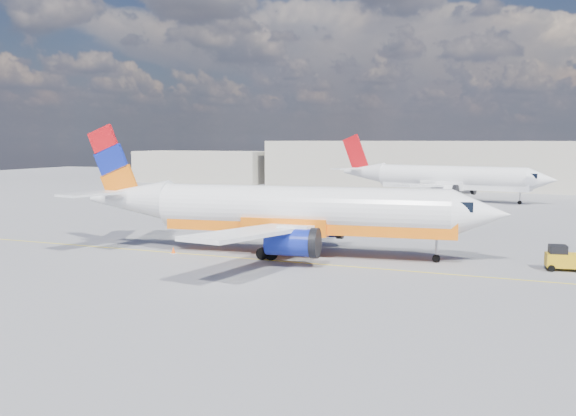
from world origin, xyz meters
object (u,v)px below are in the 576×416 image
at_px(main_jet, 288,211).
at_px(second_jet, 445,178).
at_px(traffic_cone, 173,250).
at_px(gse_tug, 564,259).

relative_size(main_jet, second_jet, 1.04).
relative_size(second_jet, traffic_cone, 60.17).
bearing_deg(second_jet, gse_tug, -62.49).
relative_size(main_jet, traffic_cone, 62.87).
bearing_deg(main_jet, second_jet, 78.47).
bearing_deg(traffic_cone, main_jet, 19.20).
bearing_deg(traffic_cone, gse_tug, 9.30).
height_order(second_jet, traffic_cone, second_jet).
bearing_deg(gse_tug, traffic_cone, 179.76).
distance_m(main_jet, second_jet, 46.33).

